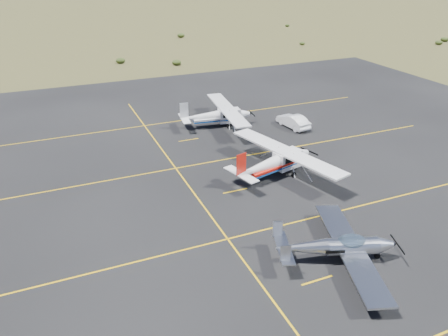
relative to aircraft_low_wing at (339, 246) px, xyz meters
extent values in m
plane|color=#383D1C|center=(0.94, 2.46, -1.00)|extent=(1600.00, 1600.00, 0.00)
cube|color=black|center=(0.94, 9.46, -1.00)|extent=(72.00, 72.00, 0.02)
cube|color=silver|center=(0.68, -0.23, -0.21)|extent=(4.55, 9.58, 0.13)
ellipsoid|color=#99BFD8|center=(0.68, -0.23, 0.31)|extent=(1.98, 1.51, 0.87)
cube|color=silver|center=(-3.05, 1.04, 0.09)|extent=(1.74, 3.27, 0.06)
cube|color=silver|center=(-3.58, -0.02, 0.57)|extent=(0.58, 0.25, 1.07)
cube|color=silver|center=(-2.83, 2.20, 0.57)|extent=(0.58, 0.25, 1.07)
cylinder|color=black|center=(2.29, -0.78, -0.81)|extent=(0.37, 0.21, 0.36)
cylinder|color=black|center=(0.06, -1.37, -0.78)|extent=(0.44, 0.25, 0.43)
cylinder|color=black|center=(0.89, 1.05, -0.78)|extent=(0.44, 0.25, 0.43)
cube|color=silver|center=(3.25, 11.35, 0.11)|extent=(2.54, 1.75, 1.42)
cube|color=silver|center=(3.04, 11.30, 0.84)|extent=(4.50, 11.57, 0.15)
cube|color=black|center=(3.25, 11.35, 0.40)|extent=(1.94, 1.63, 0.58)
cube|color=#B8190F|center=(1.93, 11.01, 0.00)|extent=(5.38, 2.52, 0.19)
cube|color=#B8190F|center=(-1.52, 10.10, 1.10)|extent=(0.88, 0.30, 1.68)
cube|color=silver|center=(-1.52, 10.10, 0.26)|extent=(1.61, 3.45, 0.06)
cylinder|color=black|center=(4.56, 11.70, -0.80)|extent=(0.39, 0.20, 0.38)
cylinder|color=black|center=(3.22, 10.21, -0.76)|extent=(0.48, 0.25, 0.46)
cylinder|color=black|center=(2.66, 12.34, -0.76)|extent=(0.48, 0.25, 0.46)
cube|color=silver|center=(3.20, 23.18, 0.06)|extent=(2.34, 1.42, 1.36)
cube|color=silver|center=(3.00, 23.21, 0.77)|extent=(2.91, 11.18, 0.14)
cube|color=black|center=(3.20, 23.18, 0.35)|extent=(1.75, 1.39, 0.55)
cube|color=silver|center=(1.90, 23.35, -0.04)|extent=(5.14, 1.78, 0.18)
cube|color=silver|center=(-1.50, 23.77, 1.02)|extent=(0.86, 0.18, 1.61)
cube|color=silver|center=(-1.50, 23.77, 0.21)|extent=(1.15, 3.29, 0.06)
cylinder|color=black|center=(4.50, 23.02, -0.81)|extent=(0.37, 0.14, 0.36)
cylinder|color=black|center=(2.77, 22.17, -0.77)|extent=(0.46, 0.18, 0.44)
cylinder|color=black|center=(3.03, 24.27, -0.77)|extent=(0.46, 0.18, 0.44)
imported|color=white|center=(9.04, 20.01, -0.31)|extent=(1.92, 4.27, 1.36)
camera|label=1|loc=(-14.15, -16.40, 15.19)|focal=35.00mm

